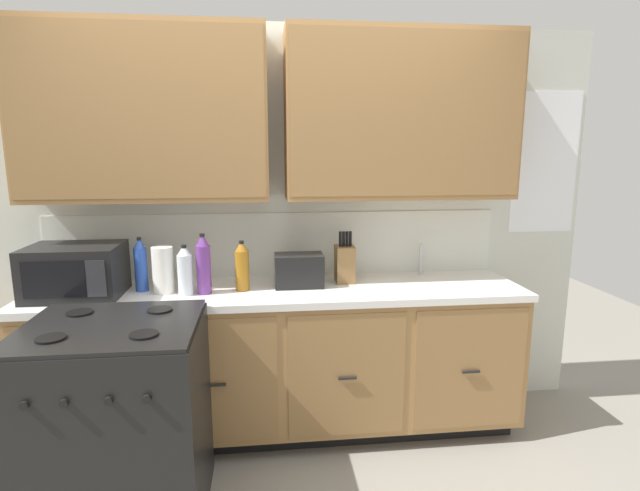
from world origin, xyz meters
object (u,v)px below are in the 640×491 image
(toaster, at_px, (299,270))
(knife_block, at_px, (345,263))
(stove_range, at_px, (118,423))
(paper_towel_roll, at_px, (163,270))
(microwave, at_px, (76,271))
(bottle_violet, at_px, (203,265))
(bottle_blue, at_px, (141,265))
(bottle_amber, at_px, (242,266))
(bottle_clear, at_px, (185,271))

(toaster, bearing_deg, knife_block, 12.77)
(stove_range, xyz_separation_m, paper_towel_roll, (0.12, 0.61, 0.56))
(knife_block, bearing_deg, stove_range, -148.06)
(microwave, xyz_separation_m, bottle_violet, (0.68, -0.03, 0.02))
(toaster, height_order, knife_block, knife_block)
(stove_range, relative_size, bottle_blue, 3.08)
(paper_towel_roll, bearing_deg, stove_range, -100.83)
(bottle_amber, relative_size, bottle_blue, 0.93)
(bottle_amber, bearing_deg, knife_block, 10.59)
(toaster, xyz_separation_m, bottle_amber, (-0.32, -0.05, 0.04))
(microwave, bearing_deg, bottle_amber, 0.95)
(microwave, xyz_separation_m, knife_block, (1.50, 0.13, -0.02))
(bottle_amber, bearing_deg, microwave, -179.05)
(bottle_clear, bearing_deg, microwave, 175.95)
(stove_range, distance_m, paper_towel_roll, 0.84)
(knife_block, bearing_deg, bottle_blue, -176.94)
(stove_range, relative_size, bottle_amber, 3.33)
(bottle_amber, distance_m, bottle_clear, 0.31)
(microwave, relative_size, paper_towel_roll, 1.85)
(bottle_violet, bearing_deg, bottle_clear, -172.32)
(paper_towel_roll, height_order, bottle_amber, bottle_amber)
(microwave, bearing_deg, knife_block, 4.89)
(knife_block, relative_size, bottle_blue, 1.01)
(bottle_amber, bearing_deg, paper_towel_roll, 179.98)
(bottle_violet, bearing_deg, microwave, 177.65)
(toaster, xyz_separation_m, knife_block, (0.28, 0.06, 0.02))
(stove_range, xyz_separation_m, toaster, (0.87, 0.66, 0.53))
(microwave, bearing_deg, stove_range, -60.05)
(stove_range, distance_m, microwave, 0.89)
(stove_range, relative_size, toaster, 3.39)
(bottle_clear, distance_m, bottle_blue, 0.28)
(paper_towel_roll, xyz_separation_m, bottle_amber, (0.43, -0.00, 0.01))
(paper_towel_roll, relative_size, bottle_blue, 0.84)
(stove_range, height_order, microwave, microwave)
(bottle_clear, bearing_deg, bottle_blue, 157.46)
(bottle_amber, xyz_separation_m, bottle_blue, (-0.56, 0.05, 0.01))
(bottle_violet, relative_size, bottle_clear, 1.21)
(stove_range, relative_size, knife_block, 3.06)
(toaster, distance_m, bottle_violet, 0.54)
(knife_block, xyz_separation_m, bottle_clear, (-0.91, -0.17, 0.02))
(toaster, bearing_deg, bottle_violet, -170.14)
(knife_block, xyz_separation_m, paper_towel_roll, (-1.04, -0.11, 0.01))
(knife_block, height_order, bottle_amber, knife_block)
(bottle_amber, bearing_deg, bottle_blue, 174.86)
(stove_range, xyz_separation_m, microwave, (-0.34, 0.59, 0.57))
(bottle_violet, height_order, bottle_blue, bottle_violet)
(microwave, distance_m, toaster, 1.22)
(knife_block, relative_size, bottle_amber, 1.09)
(bottle_violet, bearing_deg, toaster, 9.86)
(stove_range, height_order, bottle_violet, bottle_violet)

